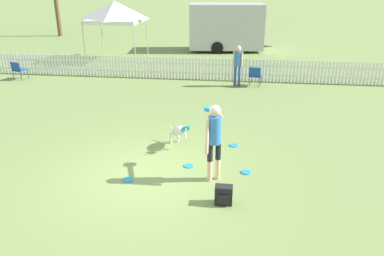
{
  "coord_description": "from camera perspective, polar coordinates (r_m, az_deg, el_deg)",
  "views": [
    {
      "loc": [
        1.92,
        -7.17,
        4.14
      ],
      "look_at": [
        0.88,
        0.97,
        0.83
      ],
      "focal_mm": 35.0,
      "sensor_mm": 36.0,
      "label": 1
    }
  ],
  "objects": [
    {
      "name": "ground_plane",
      "position": [
        8.5,
        -6.78,
        -7.32
      ],
      "size": [
        240.0,
        240.0,
        0.0
      ],
      "primitive_type": "plane",
      "color": "olive"
    },
    {
      "name": "handler_person",
      "position": [
        7.88,
        3.38,
        -0.81
      ],
      "size": [
        0.49,
        1.12,
        1.73
      ],
      "rotation": [
        0.0,
        0.0,
        0.57
      ],
      "color": "beige",
      "rests_on": "ground_plane"
    },
    {
      "name": "leaping_dog",
      "position": [
        9.66,
        -2.03,
        -0.49
      ],
      "size": [
        0.71,
        0.98,
        0.76
      ],
      "rotation": [
        0.0,
        0.0,
        -2.57
      ],
      "color": "beige",
      "rests_on": "ground_plane"
    },
    {
      "name": "frisbee_near_handler",
      "position": [
        9.95,
        6.38,
        -2.65
      ],
      "size": [
        0.22,
        0.22,
        0.02
      ],
      "color": "#1E8CD8",
      "rests_on": "ground_plane"
    },
    {
      "name": "frisbee_near_dog",
      "position": [
        8.67,
        8.21,
        -6.68
      ],
      "size": [
        0.22,
        0.22,
        0.02
      ],
      "color": "#1E8CD8",
      "rests_on": "ground_plane"
    },
    {
      "name": "frisbee_midfield",
      "position": [
        8.86,
        -0.51,
        -5.79
      ],
      "size": [
        0.22,
        0.22,
        0.02
      ],
      "color": "#1E8CD8",
      "rests_on": "ground_plane"
    },
    {
      "name": "frisbee_far_scatter",
      "position": [
        8.4,
        -9.74,
        -7.79
      ],
      "size": [
        0.22,
        0.22,
        0.02
      ],
      "color": "#1E8CD8",
      "rests_on": "ground_plane"
    },
    {
      "name": "backpack_on_grass",
      "position": [
        7.44,
        4.84,
        -10.15
      ],
      "size": [
        0.34,
        0.24,
        0.39
      ],
      "color": "black",
      "rests_on": "ground_plane"
    },
    {
      "name": "picket_fence",
      "position": [
        16.34,
        0.37,
        9.03
      ],
      "size": [
        25.33,
        0.04,
        0.94
      ],
      "color": "white",
      "rests_on": "ground_plane"
    },
    {
      "name": "folding_chair_blue_left",
      "position": [
        15.45,
        9.61,
        8.02
      ],
      "size": [
        0.56,
        0.58,
        0.81
      ],
      "rotation": [
        0.0,
        0.0,
        2.93
      ],
      "color": "#333338",
      "rests_on": "ground_plane"
    },
    {
      "name": "folding_chair_center",
      "position": [
        17.93,
        -24.95,
        8.16
      ],
      "size": [
        0.6,
        0.61,
        0.79
      ],
      "rotation": [
        0.0,
        0.0,
        2.9
      ],
      "color": "#333338",
      "rests_on": "ground_plane"
    },
    {
      "name": "canopy_tent_main",
      "position": [
        20.46,
        -11.64,
        16.96
      ],
      "size": [
        2.64,
        2.64,
        3.03
      ],
      "color": "#B2B2B2",
      "rests_on": "ground_plane"
    },
    {
      "name": "spectator_standing",
      "position": [
        15.28,
        6.99,
        9.96
      ],
      "size": [
        0.39,
        0.27,
        1.64
      ],
      "rotation": [
        0.0,
        0.0,
        2.75
      ],
      "color": "#334C7A",
      "rests_on": "ground_plane"
    },
    {
      "name": "equipment_trailer",
      "position": [
        23.17,
        5.18,
        15.18
      ],
      "size": [
        5.2,
        2.73,
        2.71
      ],
      "rotation": [
        0.0,
        0.0,
        0.1
      ],
      "color": "#B7B7B7",
      "rests_on": "ground_plane"
    }
  ]
}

